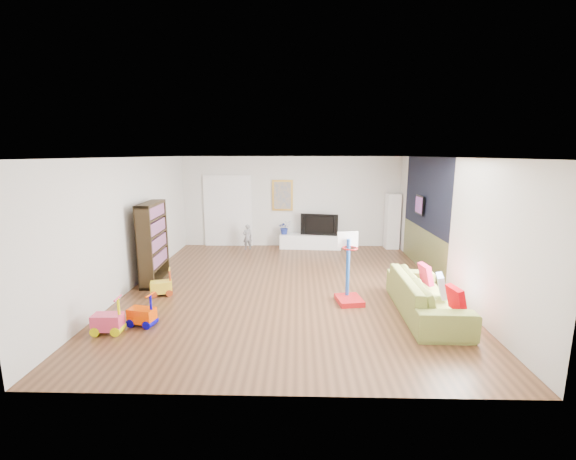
{
  "coord_description": "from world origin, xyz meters",
  "views": [
    {
      "loc": [
        0.21,
        -7.76,
        2.77
      ],
      "look_at": [
        0.0,
        0.4,
        1.15
      ],
      "focal_mm": 24.0,
      "sensor_mm": 36.0,
      "label": 1
    }
  ],
  "objects_px": {
    "sofa": "(426,296)",
    "basketball_hoop": "(350,269)",
    "media_console": "(310,241)",
    "bookshelf": "(153,243)"
  },
  "relations": [
    {
      "from": "sofa",
      "to": "basketball_hoop",
      "type": "bearing_deg",
      "value": 70.07
    },
    {
      "from": "media_console",
      "to": "basketball_hoop",
      "type": "height_order",
      "value": "basketball_hoop"
    },
    {
      "from": "basketball_hoop",
      "to": "media_console",
      "type": "bearing_deg",
      "value": 88.31
    },
    {
      "from": "bookshelf",
      "to": "basketball_hoop",
      "type": "relative_size",
      "value": 1.31
    },
    {
      "from": "media_console",
      "to": "sofa",
      "type": "height_order",
      "value": "sofa"
    },
    {
      "from": "media_console",
      "to": "sofa",
      "type": "bearing_deg",
      "value": -65.36
    },
    {
      "from": "media_console",
      "to": "sofa",
      "type": "xyz_separation_m",
      "value": [
        1.87,
        -4.77,
        0.13
      ]
    },
    {
      "from": "sofa",
      "to": "media_console",
      "type": "bearing_deg",
      "value": 22.52
    },
    {
      "from": "basketball_hoop",
      "to": "bookshelf",
      "type": "bearing_deg",
      "value": 154.83
    },
    {
      "from": "bookshelf",
      "to": "sofa",
      "type": "xyz_separation_m",
      "value": [
        5.39,
        -1.62,
        -0.54
      ]
    }
  ]
}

